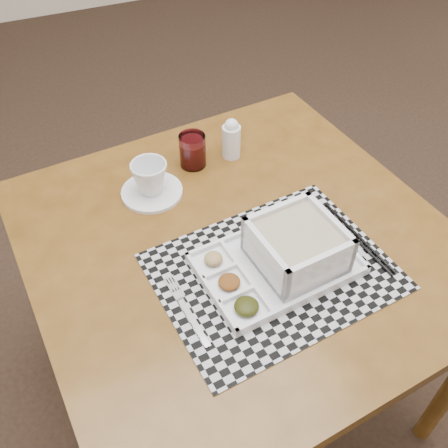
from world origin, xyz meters
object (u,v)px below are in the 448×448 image
(serving_tray, at_px, (290,253))
(creamer_bottle, at_px, (231,139))
(dining_table, at_px, (239,257))
(juice_glass, at_px, (193,152))
(cup, at_px, (150,178))

(serving_tray, relative_size, creamer_bottle, 3.01)
(dining_table, bearing_deg, juice_glass, 90.19)
(cup, xyz_separation_m, creamer_bottle, (0.24, 0.06, 0.00))
(dining_table, height_order, creamer_bottle, creamer_bottle)
(juice_glass, bearing_deg, creamer_bottle, -3.15)
(cup, relative_size, juice_glass, 1.00)
(cup, bearing_deg, creamer_bottle, 16.87)
(juice_glass, relative_size, creamer_bottle, 0.78)
(cup, distance_m, juice_glass, 0.15)
(dining_table, xyz_separation_m, juice_glass, (-0.00, 0.28, 0.11))
(juice_glass, height_order, creamer_bottle, creamer_bottle)
(dining_table, distance_m, juice_glass, 0.30)
(cup, height_order, creamer_bottle, creamer_bottle)
(creamer_bottle, bearing_deg, juice_glass, 176.85)
(cup, relative_size, creamer_bottle, 0.78)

